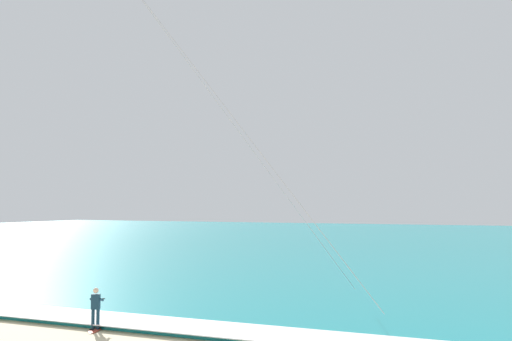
% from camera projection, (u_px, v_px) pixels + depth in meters
% --- Properties ---
extents(sea, '(200.00, 120.00, 0.20)m').
position_uv_depth(sea, '(369.00, 240.00, 79.33)').
color(sea, teal).
rests_on(sea, ground).
extents(surf_foam, '(200.00, 2.61, 0.04)m').
position_uv_depth(surf_foam, '(85.00, 316.00, 25.05)').
color(surf_foam, white).
rests_on(surf_foam, sea).
extents(surfboard, '(0.95, 1.46, 0.09)m').
position_uv_depth(surfboard, '(95.00, 330.00, 23.34)').
color(surfboard, '#E04C38').
rests_on(surfboard, ground).
extents(kitesurfer, '(0.65, 0.65, 1.69)m').
position_uv_depth(kitesurfer, '(96.00, 306.00, 23.41)').
color(kitesurfer, '#143347').
rests_on(kitesurfer, ground).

